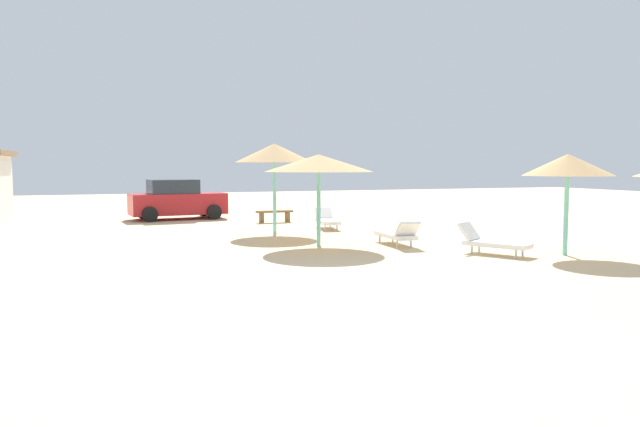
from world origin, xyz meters
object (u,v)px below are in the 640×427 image
(parasol_3, at_px, (568,165))
(parked_car, at_px, (177,200))
(bench_0, at_px, (275,214))
(lounger_0, at_px, (327,220))
(lounger_1, at_px, (397,234))
(parasol_1, at_px, (319,163))
(lounger_3, at_px, (492,242))
(parasol_0, at_px, (274,153))

(parasol_3, height_order, parked_car, parasol_3)
(bench_0, xyz_separation_m, parked_car, (-3.61, 2.82, 0.48))
(lounger_0, height_order, lounger_1, lounger_1)
(parasol_1, height_order, lounger_3, parasol_1)
(lounger_0, relative_size, lounger_1, 1.05)
(parasol_0, xyz_separation_m, lounger_3, (4.07, -6.66, -2.42))
(parasol_0, relative_size, parasol_1, 0.98)
(parasol_1, xyz_separation_m, bench_0, (0.67, 7.24, -2.05))
(parasol_3, height_order, bench_0, parasol_3)
(parasol_1, bearing_deg, parasol_0, 95.25)
(parasol_3, distance_m, lounger_0, 9.12)
(bench_0, distance_m, parked_car, 4.60)
(parasol_3, xyz_separation_m, lounger_1, (-3.24, 3.19, -2.01))
(lounger_1, bearing_deg, parasol_0, 121.14)
(parasol_3, bearing_deg, bench_0, 113.44)
(lounger_1, distance_m, bench_0, 8.02)
(parasol_1, height_order, lounger_0, parasol_1)
(lounger_1, distance_m, lounger_3, 2.88)
(bench_0, bearing_deg, parasol_0, -105.24)
(parasol_3, relative_size, lounger_0, 1.34)
(parasol_0, relative_size, parked_car, 0.74)
(parasol_1, bearing_deg, bench_0, 84.74)
(parasol_1, height_order, lounger_1, parasol_1)
(lounger_0, distance_m, lounger_1, 4.96)
(lounger_0, xyz_separation_m, lounger_3, (1.87, -7.39, 0.01))
(parasol_0, height_order, bench_0, parasol_0)
(lounger_1, bearing_deg, parasol_3, -44.51)
(parasol_3, relative_size, lounger_1, 1.40)
(lounger_0, bearing_deg, parasol_1, -113.44)
(parasol_1, distance_m, bench_0, 7.55)
(lounger_3, bearing_deg, parasol_1, 140.61)
(parasol_1, height_order, parked_car, parasol_1)
(parasol_1, bearing_deg, parasol_3, -34.97)
(parasol_1, relative_size, lounger_1, 1.67)
(lounger_3, distance_m, parked_car, 14.75)
(parked_car, bearing_deg, lounger_0, -50.04)
(parasol_1, relative_size, parasol_3, 1.19)
(parasol_1, bearing_deg, lounger_1, -15.89)
(parked_car, bearing_deg, lounger_3, -63.04)
(parasol_0, distance_m, parked_car, 7.25)
(parasol_0, distance_m, lounger_3, 8.17)
(parasol_0, xyz_separation_m, parasol_1, (0.33, -3.58, -0.35))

